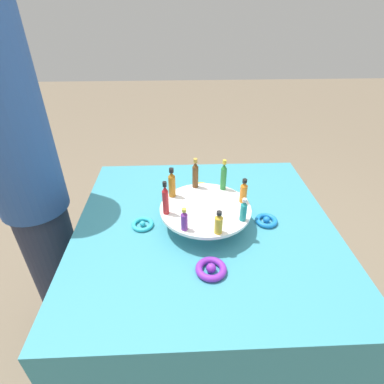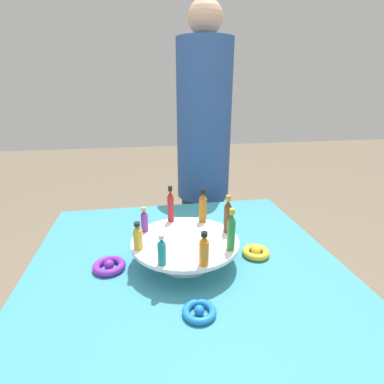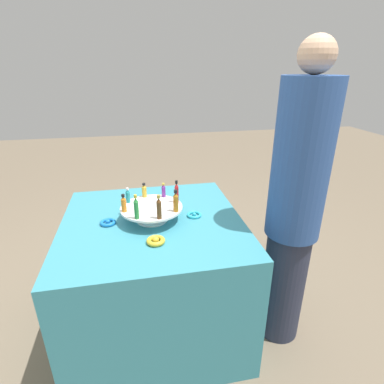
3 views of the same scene
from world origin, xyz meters
name	(u,v)px [view 3 (image 3 of 3)]	position (x,y,z in m)	size (l,w,h in m)	color
ground_plane	(158,320)	(0.00, 0.00, 0.00)	(12.00, 12.00, 0.00)	#756651
party_table	(155,274)	(0.00, 0.00, 0.39)	(1.03, 1.03, 0.77)	teal
display_stand	(152,211)	(0.00, 0.00, 0.83)	(0.35, 0.35, 0.08)	white
bottle_red	(177,192)	(-0.03, 0.15, 0.92)	(0.02, 0.02, 0.14)	#B21E23
bottle_purple	(164,190)	(-0.13, 0.08, 0.90)	(0.02, 0.02, 0.09)	#702D93
bottle_gold	(144,191)	(-0.15, -0.03, 0.90)	(0.03, 0.03, 0.09)	gold
bottle_teal	(128,196)	(-0.08, -0.13, 0.90)	(0.02, 0.02, 0.09)	teal
bottle_orange	(124,204)	(0.03, -0.15, 0.90)	(0.03, 0.03, 0.10)	orange
bottle_green	(136,208)	(0.13, -0.08, 0.92)	(0.02, 0.02, 0.13)	#288438
bottle_brown	(159,208)	(0.15, 0.03, 0.92)	(0.03, 0.03, 0.13)	brown
bottle_amber	(176,202)	(0.08, 0.13, 0.91)	(0.03, 0.03, 0.13)	#AD6B19
ribbon_bow_gold	(155,241)	(0.25, 0.00, 0.78)	(0.09, 0.09, 0.03)	gold
ribbon_bow_teal	(194,215)	(0.00, 0.25, 0.78)	(0.09, 0.09, 0.02)	#2DB7CC
ribbon_bow_purple	(150,200)	(-0.25, 0.00, 0.78)	(0.10, 0.10, 0.03)	purple
ribbon_bow_blue	(108,222)	(0.00, -0.25, 0.78)	(0.09, 0.09, 0.03)	blue
person_figure	(294,209)	(0.22, 0.76, 0.87)	(0.29, 0.29, 1.73)	#282D42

